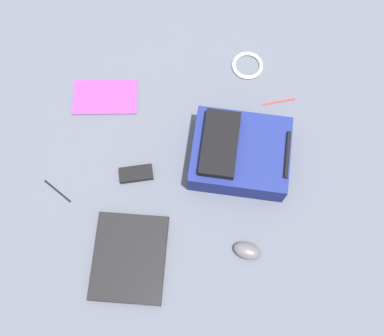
% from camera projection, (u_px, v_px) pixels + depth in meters
% --- Properties ---
extents(ground_plane, '(3.86, 3.86, 0.00)m').
position_uv_depth(ground_plane, '(191.00, 167.00, 1.89)').
color(ground_plane, '#4C5160').
extents(backpack, '(0.37, 0.43, 0.16)m').
position_uv_depth(backpack, '(240.00, 153.00, 1.84)').
color(backpack, navy).
rests_on(backpack, ground_plane).
extents(laptop, '(0.36, 0.31, 0.03)m').
position_uv_depth(laptop, '(130.00, 257.00, 1.76)').
color(laptop, black).
rests_on(laptop, ground_plane).
extents(book_comic, '(0.17, 0.28, 0.01)m').
position_uv_depth(book_comic, '(106.00, 97.00, 1.99)').
color(book_comic, silver).
rests_on(book_comic, ground_plane).
extents(computer_mouse, '(0.10, 0.12, 0.04)m').
position_uv_depth(computer_mouse, '(248.00, 251.00, 1.76)').
color(computer_mouse, '#4C4C51').
rests_on(computer_mouse, ground_plane).
extents(cable_coil, '(0.14, 0.14, 0.02)m').
position_uv_depth(cable_coil, '(249.00, 65.00, 2.04)').
color(cable_coil, silver).
rests_on(cable_coil, ground_plane).
extents(power_brick, '(0.08, 0.14, 0.03)m').
position_uv_depth(power_brick, '(137.00, 174.00, 1.87)').
color(power_brick, black).
rests_on(power_brick, ground_plane).
extents(pen_black, '(0.10, 0.12, 0.01)m').
position_uv_depth(pen_black, '(59.00, 191.00, 1.86)').
color(pen_black, black).
rests_on(pen_black, ground_plane).
extents(pen_blue, '(0.03, 0.14, 0.01)m').
position_uv_depth(pen_blue, '(280.00, 101.00, 1.99)').
color(pen_blue, red).
rests_on(pen_blue, ground_plane).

